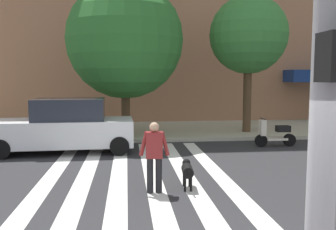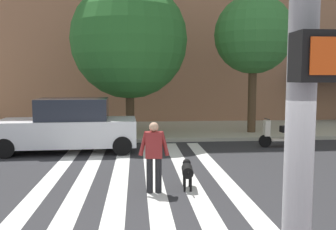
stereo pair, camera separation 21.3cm
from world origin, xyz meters
name	(u,v)px [view 2 (the right image)]	position (x,y,z in m)	size (l,w,h in m)	color
ground_plane	(170,185)	(0.00, 5.99, 0.00)	(160.00, 160.00, 0.00)	#2B2B2D
sidewalk_far	(153,130)	(0.00, 14.97, 0.07)	(80.00, 6.00, 0.15)	#ACAC94
crosswalk_stripes	(137,185)	(-0.82, 5.99, 0.00)	(4.95, 11.37, 0.01)	silver
parked_car_behind_first	(70,127)	(-3.20, 10.40, 0.91)	(4.86, 2.10, 1.91)	silver
parked_scooter	(280,135)	(4.64, 10.57, 0.48)	(1.63, 0.50, 1.11)	black
street_tree_nearest	(129,40)	(-1.08, 13.12, 4.24)	(4.99, 4.99, 6.59)	#4C3823
street_tree_middle	(254,35)	(4.49, 13.52, 4.57)	(3.54, 3.54, 6.22)	#4C3823
pedestrian_dog_walker	(154,153)	(-0.42, 5.40, 0.93)	(0.71, 0.27, 1.64)	black
dog_on_leash	(187,170)	(0.39, 5.66, 0.44)	(0.31, 0.96, 0.65)	black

